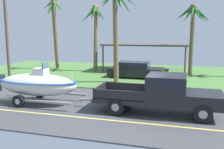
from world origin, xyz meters
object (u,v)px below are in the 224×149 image
object	(u,v)px
pickup_truck_towing	(166,92)
parked_sedan_near	(135,70)
boat_on_trailer	(37,84)
utility_pole	(6,24)
palm_tree_far_right	(95,21)
carport_awning	(146,45)
palm_tree_near_right	(54,17)
palm_tree_mid	(193,21)
palm_tree_far_left	(116,9)

from	to	relation	value
pickup_truck_towing	parked_sedan_near	bearing A→B (deg)	109.18
boat_on_trailer	utility_pole	xyz separation A→B (m)	(-5.42, 4.74, 3.38)
pickup_truck_towing	palm_tree_far_right	size ratio (longest dim) A/B	0.93
parked_sedan_near	carport_awning	size ratio (longest dim) A/B	0.57
pickup_truck_towing	carport_awning	distance (m)	13.64
pickup_truck_towing	palm_tree_near_right	distance (m)	17.55
carport_awning	palm_tree_mid	bearing A→B (deg)	-23.56
parked_sedan_near	carport_awning	xyz separation A→B (m)	(0.26, 4.11, 1.93)
carport_awning	utility_pole	xyz separation A→B (m)	(-9.31, -8.49, 1.82)
boat_on_trailer	palm_tree_far_left	bearing A→B (deg)	68.23
parked_sedan_near	palm_tree_far_right	bearing A→B (deg)	149.89
palm_tree_near_right	palm_tree_mid	world-z (taller)	palm_tree_near_right
parked_sedan_near	palm_tree_mid	size ratio (longest dim) A/B	0.73
parked_sedan_near	palm_tree_mid	xyz separation A→B (m)	(4.48, 2.27, 4.06)
pickup_truck_towing	palm_tree_far_left	size ratio (longest dim) A/B	0.84
carport_awning	palm_tree_mid	distance (m)	5.08
boat_on_trailer	parked_sedan_near	size ratio (longest dim) A/B	1.31
parked_sedan_near	boat_on_trailer	bearing A→B (deg)	-111.76
boat_on_trailer	palm_tree_far_left	distance (m)	8.31
palm_tree_far_left	utility_pole	bearing A→B (deg)	-167.46
parked_sedan_near	palm_tree_far_left	size ratio (longest dim) A/B	0.64
palm_tree_far_right	utility_pole	xyz separation A→B (m)	(-4.56, -6.99, -0.47)
carport_awning	palm_tree_near_right	world-z (taller)	palm_tree_near_right
boat_on_trailer	palm_tree_mid	distance (m)	14.47
parked_sedan_near	carport_awning	world-z (taller)	carport_awning
palm_tree_far_right	carport_awning	bearing A→B (deg)	17.53
boat_on_trailer	palm_tree_far_left	size ratio (longest dim) A/B	0.83
boat_on_trailer	parked_sedan_near	bearing A→B (deg)	68.24
utility_pole	pickup_truck_towing	bearing A→B (deg)	-21.18
pickup_truck_towing	boat_on_trailer	xyz separation A→B (m)	(-6.81, -0.00, -0.00)
boat_on_trailer	palm_tree_mid	world-z (taller)	palm_tree_mid
boat_on_trailer	carport_awning	bearing A→B (deg)	73.59
palm_tree_far_right	palm_tree_mid	bearing A→B (deg)	-2.17
carport_awning	palm_tree_far_right	bearing A→B (deg)	-162.47
pickup_truck_towing	boat_on_trailer	size ratio (longest dim) A/B	1.02
palm_tree_mid	pickup_truck_towing	bearing A→B (deg)	-96.58
boat_on_trailer	palm_tree_near_right	size ratio (longest dim) A/B	0.81
carport_awning	utility_pole	world-z (taller)	utility_pole
carport_awning	palm_tree_near_right	bearing A→B (deg)	-172.05
palm_tree_far_right	utility_pole	distance (m)	8.35
boat_on_trailer	palm_tree_far_left	xyz separation A→B (m)	(2.60, 6.52, 4.43)
parked_sedan_near	utility_pole	xyz separation A→B (m)	(-9.06, -4.38, 3.75)
palm_tree_far_left	palm_tree_far_right	world-z (taller)	palm_tree_far_left
parked_sedan_near	palm_tree_far_right	distance (m)	6.70
parked_sedan_near	carport_awning	distance (m)	4.55
palm_tree_far_right	utility_pole	size ratio (longest dim) A/B	0.76
pickup_truck_towing	utility_pole	size ratio (longest dim) A/B	0.71
palm_tree_near_right	utility_pole	bearing A→B (deg)	-90.74
parked_sedan_near	carport_awning	bearing A→B (deg)	86.44
palm_tree_far_left	palm_tree_far_right	xyz separation A→B (m)	(-3.47, 5.20, -0.58)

